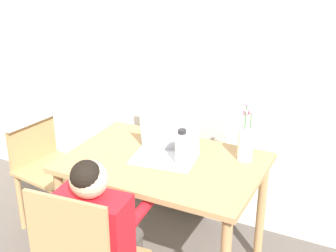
# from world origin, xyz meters

# --- Properties ---
(wall_back) EXTENTS (6.40, 0.05, 2.50)m
(wall_back) POSITION_xyz_m (0.00, 2.23, 1.25)
(wall_back) COLOR white
(wall_back) RESTS_ON ground_plane
(dining_table) EXTENTS (1.06, 0.72, 0.71)m
(dining_table) POSITION_xyz_m (-0.03, 1.57, 0.62)
(dining_table) COLOR tan
(dining_table) RESTS_ON ground_plane
(chair_spare) EXTENTS (0.49, 0.46, 0.91)m
(chair_spare) POSITION_xyz_m (-0.99, 1.66, 0.61)
(chair_spare) COLOR tan
(chair_spare) RESTS_ON ground_plane
(person_seated) EXTENTS (0.38, 0.45, 0.98)m
(person_seated) POSITION_xyz_m (-0.09, 1.02, 0.61)
(person_seated) COLOR red
(person_seated) RESTS_ON ground_plane
(laptop) EXTENTS (0.37, 0.28, 0.24)m
(laptop) POSITION_xyz_m (-0.04, 1.62, 0.77)
(laptop) COLOR #B2B2B7
(laptop) RESTS_ON dining_table
(flower_vase) EXTENTS (0.08, 0.08, 0.35)m
(flower_vase) POSITION_xyz_m (0.36, 1.77, 0.83)
(flower_vase) COLOR silver
(flower_vase) RESTS_ON dining_table
(water_bottle) EXTENTS (0.07, 0.07, 0.21)m
(water_bottle) POSITION_xyz_m (0.08, 1.55, 0.81)
(water_bottle) COLOR silver
(water_bottle) RESTS_ON dining_table
(cardboard_panel) EXTENTS (0.59, 0.13, 0.84)m
(cardboard_panel) POSITION_xyz_m (-0.14, 2.11, 0.42)
(cardboard_panel) COLOR silver
(cardboard_panel) RESTS_ON ground_plane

